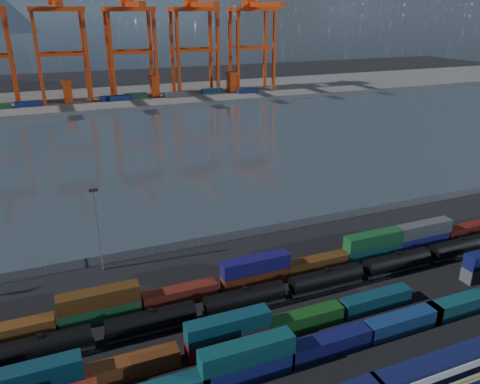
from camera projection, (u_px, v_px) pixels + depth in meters
name	position (u px, v px, depth m)	size (l,w,h in m)	color
ground	(309.00, 309.00, 77.56)	(700.00, 700.00, 0.00)	black
harbor_water	(160.00, 148.00, 167.96)	(700.00, 700.00, 0.00)	#303E46
far_quay	(116.00, 98.00, 257.99)	(700.00, 70.00, 2.00)	#514F4C
passenger_train	(459.00, 369.00, 60.64)	(78.62, 3.29, 5.64)	silver
container_row_south	(361.00, 331.00, 68.80)	(141.23, 2.67, 5.69)	#38393C
container_row_mid	(351.00, 303.00, 75.23)	(141.87, 2.57, 5.48)	#37393B
container_row_north	(265.00, 272.00, 84.34)	(141.15, 2.58, 5.49)	#102051
tanker_string	(326.00, 279.00, 82.07)	(138.10, 3.03, 4.33)	black
waterfront_fence	(244.00, 234.00, 101.30)	(160.12, 0.12, 2.20)	#595B5E
yard_light_mast	(98.00, 225.00, 85.89)	(1.60, 0.40, 16.60)	slate
gantry_cranes	(95.00, 20.00, 234.82)	(200.93, 49.78, 67.41)	red
quay_containers	(98.00, 99.00, 240.73)	(172.58, 10.99, 2.60)	navy
straddle_carriers	(112.00, 88.00, 246.01)	(140.00, 7.00, 11.10)	red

